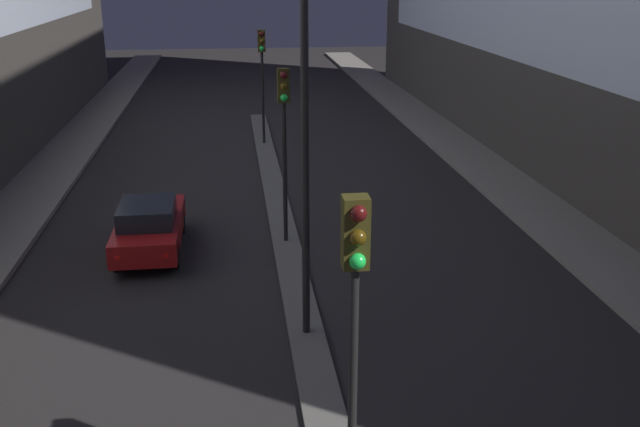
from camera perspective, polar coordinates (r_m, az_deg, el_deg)
median_strip at (r=22.54m, az=-3.21°, el=-0.18°), size 0.77×32.06×0.11m
traffic_light_near at (r=8.84m, az=2.79°, el=-6.79°), size 0.32×0.42×4.86m
traffic_light_mid at (r=19.37m, az=-2.90°, el=7.68°), size 0.32×0.42×4.86m
traffic_light_far at (r=31.11m, az=-4.66°, el=12.02°), size 0.32×0.42×4.86m
street_lamp at (r=13.74m, az=-1.25°, el=11.26°), size 0.56×0.56×7.82m
car_left_lane at (r=20.18m, az=-13.50°, el=-0.97°), size 1.71×4.19×1.48m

